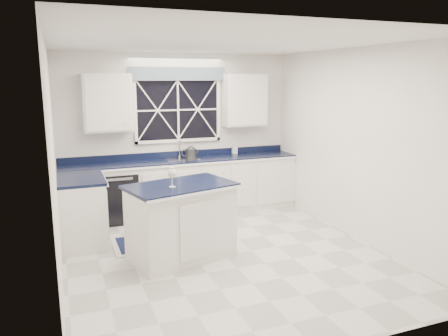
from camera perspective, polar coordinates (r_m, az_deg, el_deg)
name	(u,v)px	position (r m, az deg, el deg)	size (l,w,h in m)	color
ground	(224,255)	(5.85, 0.06, -11.25)	(4.50, 4.50, 0.00)	beige
back_wall	(178,133)	(7.59, -6.04, 4.56)	(4.00, 0.10, 2.70)	beige
base_cabinets	(167,192)	(7.24, -7.47, -3.08)	(3.99, 1.60, 0.90)	white
countertop	(183,161)	(7.37, -5.37, 0.98)	(3.98, 0.64, 0.04)	black
dishwasher	(118,196)	(7.28, -13.68, -3.56)	(0.60, 0.58, 0.82)	black
window	(178,105)	(7.51, -6.03, 8.16)	(1.65, 0.09, 1.26)	black
upper_cabinets	(180,101)	(7.38, -5.79, 8.65)	(3.10, 0.34, 0.90)	white
faucet	(180,148)	(7.53, -5.79, 2.57)	(0.05, 0.20, 0.30)	#ADADAF
island	(181,221)	(5.63, -5.62, -6.93)	(1.47, 1.10, 0.98)	white
rug	(159,241)	(6.35, -8.49, -9.42)	(1.28, 0.78, 0.02)	#ABAAA6
kettle	(191,152)	(7.49, -4.36, 2.12)	(0.32, 0.22, 0.22)	#2F2F32
wine_glass	(172,174)	(5.32, -6.81, -0.73)	(0.10, 0.10, 0.24)	silver
soap_bottle	(235,148)	(7.89, 1.40, 2.59)	(0.09, 0.09, 0.20)	silver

